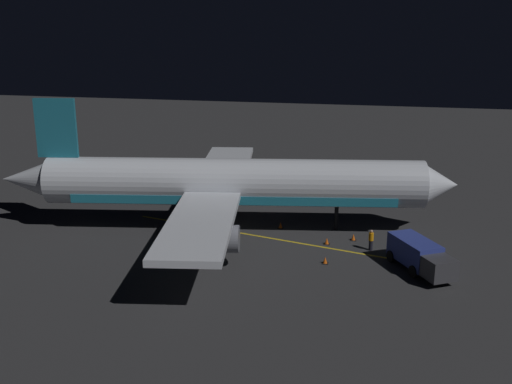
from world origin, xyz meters
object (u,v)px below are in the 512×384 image
catering_truck (244,182)px  ground_crew_worker (371,240)px  traffic_cone_near_left (325,260)px  traffic_cone_under_wing (327,241)px  traffic_cone_far (353,237)px  traffic_cone_near_right (280,226)px  baggage_truck (419,256)px  airliner (227,184)px

catering_truck → ground_crew_worker: (14.85, 14.34, -0.26)m
traffic_cone_near_left → traffic_cone_under_wing: 4.22m
traffic_cone_far → traffic_cone_under_wing: bearing=-55.5°
traffic_cone_near_right → traffic_cone_far: size_ratio=1.00×
catering_truck → traffic_cone_far: 18.15m
baggage_truck → catering_truck: (-18.33, -17.97, -0.04)m
airliner → catering_truck: bearing=-172.9°
traffic_cone_near_left → traffic_cone_under_wing: bearing=-175.5°
ground_crew_worker → traffic_cone_near_left: (3.62, -3.30, -0.64)m
ground_crew_worker → traffic_cone_far: 2.62m
traffic_cone_near_right → traffic_cone_near_left: bearing=33.5°
traffic_cone_near_right → ground_crew_worker: bearing=65.6°
airliner → traffic_cone_near_right: (-0.96, 4.67, -3.85)m
catering_truck → traffic_cone_far: size_ratio=10.74×
traffic_cone_far → ground_crew_worker: bearing=36.9°
catering_truck → traffic_cone_under_wing: (14.27, 10.71, -0.90)m
traffic_cone_far → traffic_cone_near_right: bearing=-104.2°
traffic_cone_near_right → traffic_cone_far: 6.84m
baggage_truck → traffic_cone_far: (-5.52, -5.16, -0.94)m
baggage_truck → traffic_cone_far: 7.61m
airliner → traffic_cone_far: 11.96m
catering_truck → traffic_cone_under_wing: bearing=36.9°
ground_crew_worker → traffic_cone_far: (-2.03, -1.52, -0.64)m
baggage_truck → airliner: bearing=-110.7°
ground_crew_worker → traffic_cone_far: size_ratio=3.16×
traffic_cone_under_wing → traffic_cone_far: (-1.45, 2.10, 0.00)m
baggage_truck → ground_crew_worker: 5.04m
traffic_cone_near_left → traffic_cone_far: (-5.65, 1.77, 0.00)m
ground_crew_worker → traffic_cone_near_left: size_ratio=3.16×
traffic_cone_near_left → traffic_cone_near_right: bearing=-146.5°
airliner → traffic_cone_near_right: size_ratio=73.78×
ground_crew_worker → catering_truck: bearing=-136.0°
baggage_truck → ground_crew_worker: bearing=-133.8°
baggage_truck → ground_crew_worker: size_ratio=3.69×
ground_crew_worker → traffic_cone_near_left: bearing=-42.3°
catering_truck → traffic_cone_under_wing: 17.86m
traffic_cone_near_right → traffic_cone_under_wing: 5.50m
traffic_cone_near_left → ground_crew_worker: bearing=137.7°
ground_crew_worker → traffic_cone_under_wing: 3.73m
catering_truck → ground_crew_worker: catering_truck is taller
airliner → baggage_truck: (6.23, 16.45, -2.91)m
catering_truck → traffic_cone_under_wing: size_ratio=10.74×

